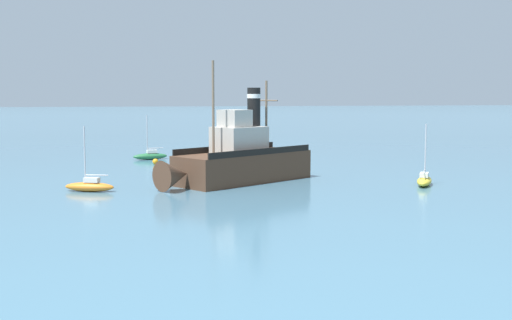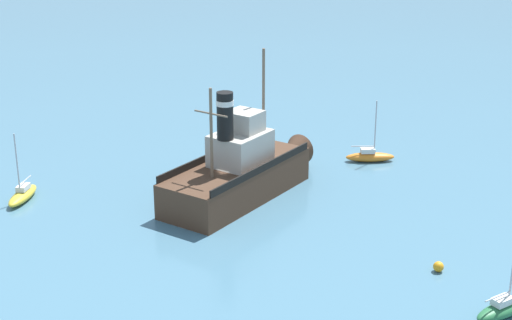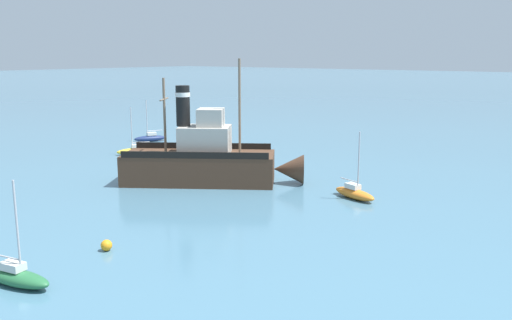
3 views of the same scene
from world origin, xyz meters
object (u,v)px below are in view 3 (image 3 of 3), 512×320
(old_tugboat, at_px, (207,160))
(sailboat_green, at_px, (17,276))
(sailboat_navy, at_px, (150,138))
(sailboat_orange, at_px, (354,193))
(mooring_buoy, at_px, (106,245))
(sailboat_yellow, at_px, (135,150))

(old_tugboat, xyz_separation_m, sailboat_green, (19.80, 6.81, -1.40))
(old_tugboat, height_order, sailboat_green, old_tugboat)
(sailboat_green, bearing_deg, sailboat_navy, -139.47)
(sailboat_orange, bearing_deg, mooring_buoy, -16.96)
(sailboat_navy, xyz_separation_m, sailboat_orange, (8.33, 31.48, 0.00))
(sailboat_navy, relative_size, sailboat_yellow, 1.00)
(sailboat_yellow, bearing_deg, old_tugboat, 72.39)
(old_tugboat, height_order, sailboat_yellow, old_tugboat)
(mooring_buoy, bearing_deg, sailboat_navy, -134.71)
(sailboat_green, height_order, mooring_buoy, sailboat_green)
(old_tugboat, distance_m, sailboat_navy, 22.76)
(old_tugboat, bearing_deg, mooring_buoy, 23.62)
(sailboat_navy, height_order, mooring_buoy, sailboat_navy)
(old_tugboat, relative_size, mooring_buoy, 22.87)
(old_tugboat, distance_m, sailboat_yellow, 15.10)
(old_tugboat, distance_m, mooring_buoy, 16.03)
(sailboat_orange, relative_size, sailboat_green, 1.00)
(old_tugboat, xyz_separation_m, sailboat_orange, (-2.93, 11.74, -1.40))
(old_tugboat, bearing_deg, sailboat_navy, -119.69)
(sailboat_yellow, distance_m, sailboat_green, 32.25)
(old_tugboat, relative_size, sailboat_yellow, 2.82)
(old_tugboat, xyz_separation_m, mooring_buoy, (14.62, 6.39, -1.53))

